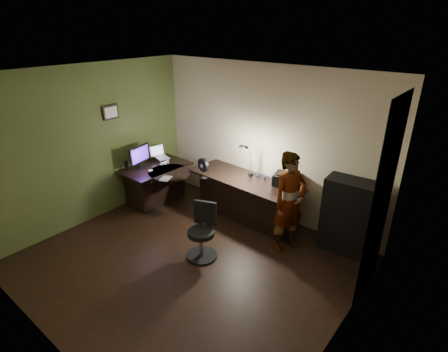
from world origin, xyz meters
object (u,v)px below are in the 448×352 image
Objects in this scene: cabinet at (349,217)px; person at (289,203)px; office_chair at (201,233)px; desk_left at (157,184)px; desk_right at (245,199)px; monitor at (140,161)px.

person reaches higher than cabinet.
person is at bearing 28.67° from office_chair.
desk_left is 1.50× the size of office_chair.
desk_right is at bearing 19.30° from desk_left.
desk_right is 1.76× the size of cabinet.
desk_right is (1.74, 0.54, 0.02)m from desk_left.
cabinet is (3.53, 0.76, 0.22)m from desk_left.
cabinet reaches higher than office_chair.
desk_left is at bearing 46.49° from monitor.
cabinet is 0.94m from person.
monitor is 0.31× the size of person.
desk_left is 2.83m from person.
desk_right reaches higher than desk_left.
desk_right is at bearing -176.54° from cabinet.
office_chair is at bearing -26.14° from monitor.
desk_left is 1.08× the size of cabinet.
desk_left is 1.82m from desk_right.
desk_left is 0.80× the size of person.
person is (2.94, 0.47, -0.10)m from monitor.
desk_left is at bearing 114.69° from person.
office_chair is at bearing 159.55° from person.
office_chair reaches higher than desk_right.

